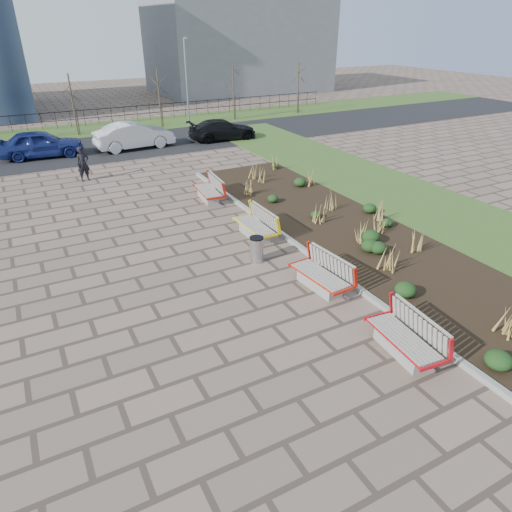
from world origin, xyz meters
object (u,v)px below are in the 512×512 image
bench_a (404,336)px  bench_d (208,189)px  car_silver (134,136)px  litter_bin (257,250)px  pedestrian (83,164)px  lamp_east (187,83)px  car_black (223,130)px  car_blue (41,144)px  bench_c (254,224)px  bench_b (320,273)px

bench_a → bench_d: same height
car_silver → bench_d: bearing=178.4°
litter_bin → pedestrian: pedestrian is taller
lamp_east → bench_d: bearing=-107.7°
car_black → lamp_east: (-0.33, 5.42, 2.37)m
bench_d → pedestrian: (-4.32, 5.42, 0.34)m
car_blue → car_silver: (5.30, -0.48, 0.01)m
bench_d → lamp_east: size_ratio=0.35×
bench_c → car_black: (5.33, 14.63, 0.17)m
bench_c → litter_bin: (-0.84, -1.75, -0.07)m
bench_c → bench_b: bearing=-90.2°
litter_bin → car_silver: bearing=88.6°
bench_d → pedestrian: 6.94m
bench_b → lamp_east: lamp_east is taller
bench_c → bench_a: bearing=-90.2°
bench_d → car_black: (5.33, 10.23, 0.17)m
car_silver → lamp_east: (5.45, 5.02, 2.23)m
bench_d → litter_bin: 6.22m
pedestrian → bench_c: bearing=-74.6°
bench_a → car_black: bearing=81.8°
bench_c → litter_bin: size_ratio=2.46×
bench_a → pedestrian: (-4.32, 17.35, 0.34)m
bench_d → car_silver: (-0.45, 10.62, 0.31)m
bench_b → car_blue: car_blue is taller
pedestrian → car_blue: 5.86m
bench_a → bench_b: size_ratio=1.00×
bench_c → car_black: bearing=69.7°
car_blue → bench_c: bearing=-154.7°
bench_b → bench_d: same height
pedestrian → car_black: bearing=18.1°
bench_a → car_black: 22.79m
litter_bin → car_silver: 16.79m
bench_b → car_blue: bearing=101.6°
litter_bin → car_black: size_ratio=0.19×
bench_b → bench_c: size_ratio=1.00×
bench_a → bench_b: (0.00, 3.39, 0.00)m
litter_bin → pedestrian: (-3.48, 11.58, 0.42)m
bench_b → litter_bin: bench_b is taller
car_silver → pedestrian: bearing=139.3°
bench_b → car_silver: bearing=86.6°
litter_bin → car_silver: (0.40, 16.78, 0.38)m
pedestrian → lamp_east: bearing=39.3°
bench_b → car_blue: size_ratio=0.46×
bench_a → bench_c: bearing=95.3°
bench_b → lamp_east: size_ratio=0.35×
litter_bin → car_blue: bearing=105.8°
bench_d → pedestrian: bearing=133.2°
car_black → bench_c: bearing=164.4°
bench_c → litter_bin: 1.94m
bench_a → litter_bin: (-0.84, 5.77, -0.07)m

